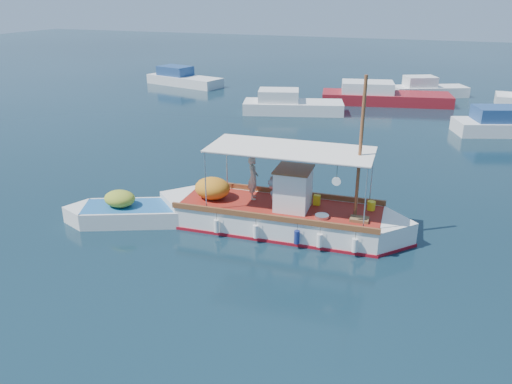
% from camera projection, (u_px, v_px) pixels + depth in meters
% --- Properties ---
extents(ground, '(160.00, 160.00, 0.00)m').
position_uv_depth(ground, '(289.00, 231.00, 17.51)').
color(ground, black).
rests_on(ground, ground).
extents(fishing_caique, '(9.31, 2.93, 5.69)m').
position_uv_depth(fishing_caique, '(278.00, 215.00, 17.59)').
color(fishing_caique, white).
rests_on(fishing_caique, ground).
extents(dinghy, '(5.14, 3.05, 1.37)m').
position_uv_depth(dinghy, '(139.00, 214.00, 18.21)').
color(dinghy, white).
rests_on(dinghy, ground).
extents(bg_boat_nw, '(7.19, 4.17, 1.80)m').
position_uv_depth(bg_boat_nw, '(290.00, 106.00, 34.45)').
color(bg_boat_nw, silver).
rests_on(bg_boat_nw, ground).
extents(bg_boat_n, '(9.76, 4.63, 1.80)m').
position_uv_depth(bg_boat_n, '(382.00, 97.00, 37.36)').
color(bg_boat_n, maroon).
rests_on(bg_boat_n, ground).
extents(bg_boat_ne, '(7.03, 4.28, 1.80)m').
position_uv_depth(bg_boat_ne, '(510.00, 126.00, 29.34)').
color(bg_boat_ne, silver).
rests_on(bg_boat_ne, ground).
extents(bg_boat_far_w, '(7.54, 3.98, 1.80)m').
position_uv_depth(bg_boat_far_w, '(183.00, 79.00, 44.81)').
color(bg_boat_far_w, silver).
rests_on(bg_boat_far_w, ground).
extents(bg_boat_far_n, '(6.09, 4.30, 1.80)m').
position_uv_depth(bg_boat_far_n, '(427.00, 90.00, 39.93)').
color(bg_boat_far_n, silver).
rests_on(bg_boat_far_n, ground).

